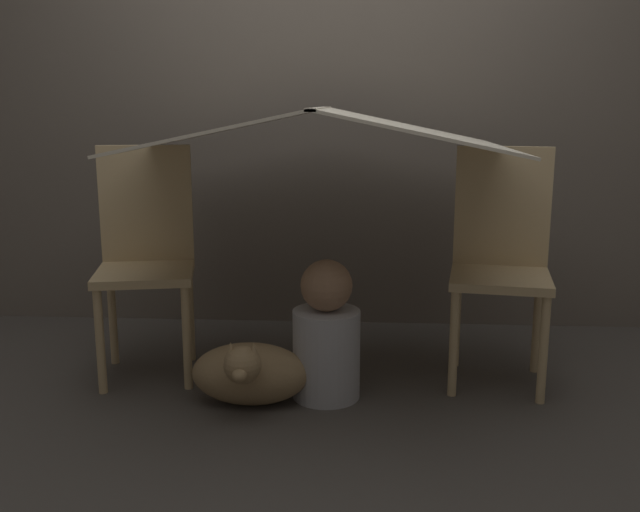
{
  "coord_description": "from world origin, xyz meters",
  "views": [
    {
      "loc": [
        0.17,
        -2.67,
        1.18
      ],
      "look_at": [
        0.0,
        0.24,
        0.55
      ],
      "focal_mm": 40.0,
      "sensor_mm": 36.0,
      "label": 1
    }
  ],
  "objects": [
    {
      "name": "ground_plane",
      "position": [
        0.0,
        0.0,
        0.0
      ],
      "size": [
        8.8,
        8.8,
        0.0
      ],
      "primitive_type": "plane",
      "color": "#47423D"
    },
    {
      "name": "wall_back",
      "position": [
        0.0,
        1.1,
        1.25
      ],
      "size": [
        7.0,
        0.05,
        2.5
      ],
      "color": "#6B6056",
      "rests_on": "ground_plane"
    },
    {
      "name": "chair_left",
      "position": [
        -0.77,
        0.32,
        0.54
      ],
      "size": [
        0.48,
        0.48,
        1.0
      ],
      "rotation": [
        0.0,
        0.0,
        0.2
      ],
      "color": "#D1B27F",
      "rests_on": "ground_plane"
    },
    {
      "name": "chair_right",
      "position": [
        0.76,
        0.32,
        0.54
      ],
      "size": [
        0.46,
        0.46,
        1.0
      ],
      "rotation": [
        0.0,
        0.0,
        -0.16
      ],
      "color": "#D1B27F",
      "rests_on": "ground_plane"
    },
    {
      "name": "sheet_canopy",
      "position": [
        0.0,
        0.24,
        1.08
      ],
      "size": [
        1.5,
        1.11,
        0.17
      ],
      "color": "silver"
    },
    {
      "name": "person_front",
      "position": [
        0.04,
        0.06,
        0.25
      ],
      "size": [
        0.27,
        0.27,
        0.57
      ],
      "color": "#B2B2B7",
      "rests_on": "ground_plane"
    },
    {
      "name": "dog",
      "position": [
        -0.26,
        -0.05,
        0.14
      ],
      "size": [
        0.47,
        0.39,
        0.32
      ],
      "color": "#9E7F56",
      "rests_on": "ground_plane"
    }
  ]
}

